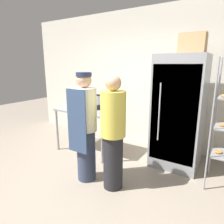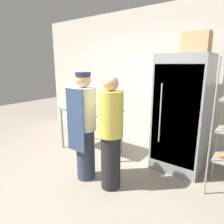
{
  "view_description": "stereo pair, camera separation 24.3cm",
  "coord_description": "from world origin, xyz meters",
  "px_view_note": "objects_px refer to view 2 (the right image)",
  "views": [
    {
      "loc": [
        1.55,
        -1.81,
        1.72
      ],
      "look_at": [
        -0.02,
        0.7,
        1.01
      ],
      "focal_mm": 32.0,
      "sensor_mm": 36.0,
      "label": 1
    },
    {
      "loc": [
        1.75,
        -1.68,
        1.72
      ],
      "look_at": [
        -0.02,
        0.7,
        1.01
      ],
      "focal_mm": 32.0,
      "sensor_mm": 36.0,
      "label": 2
    }
  ],
  "objects_px": {
    "donut_box": "(85,105)",
    "person_customer": "(111,133)",
    "refrigerator": "(182,114)",
    "blender_pitcher": "(101,103)",
    "person_baker": "(84,126)",
    "cardboard_storage_box": "(196,43)"
  },
  "relations": [
    {
      "from": "donut_box",
      "to": "person_customer",
      "type": "height_order",
      "value": "person_customer"
    },
    {
      "from": "blender_pitcher",
      "to": "person_baker",
      "type": "bearing_deg",
      "value": -64.61
    },
    {
      "from": "donut_box",
      "to": "person_customer",
      "type": "xyz_separation_m",
      "value": [
        1.28,
        -0.83,
        -0.1
      ]
    },
    {
      "from": "person_baker",
      "to": "blender_pitcher",
      "type": "bearing_deg",
      "value": 115.39
    },
    {
      "from": "person_baker",
      "to": "person_customer",
      "type": "xyz_separation_m",
      "value": [
        0.46,
        0.04,
        -0.03
      ]
    },
    {
      "from": "refrigerator",
      "to": "person_baker",
      "type": "distance_m",
      "value": 1.58
    },
    {
      "from": "cardboard_storage_box",
      "to": "person_customer",
      "type": "relative_size",
      "value": 0.24
    },
    {
      "from": "cardboard_storage_box",
      "to": "refrigerator",
      "type": "bearing_deg",
      "value": -172.07
    },
    {
      "from": "person_customer",
      "to": "refrigerator",
      "type": "bearing_deg",
      "value": 63.76
    },
    {
      "from": "person_baker",
      "to": "person_customer",
      "type": "bearing_deg",
      "value": 4.85
    },
    {
      "from": "refrigerator",
      "to": "person_customer",
      "type": "height_order",
      "value": "refrigerator"
    },
    {
      "from": "blender_pitcher",
      "to": "refrigerator",
      "type": "bearing_deg",
      "value": 11.16
    },
    {
      "from": "donut_box",
      "to": "person_baker",
      "type": "height_order",
      "value": "person_baker"
    },
    {
      "from": "cardboard_storage_box",
      "to": "person_customer",
      "type": "bearing_deg",
      "value": -120.47
    },
    {
      "from": "donut_box",
      "to": "person_customer",
      "type": "distance_m",
      "value": 1.53
    },
    {
      "from": "refrigerator",
      "to": "blender_pitcher",
      "type": "height_order",
      "value": "refrigerator"
    },
    {
      "from": "refrigerator",
      "to": "cardboard_storage_box",
      "type": "xyz_separation_m",
      "value": [
        0.12,
        0.02,
        1.09
      ]
    },
    {
      "from": "person_baker",
      "to": "person_customer",
      "type": "distance_m",
      "value": 0.46
    },
    {
      "from": "donut_box",
      "to": "refrigerator",
      "type": "bearing_deg",
      "value": 9.93
    },
    {
      "from": "refrigerator",
      "to": "person_customer",
      "type": "distance_m",
      "value": 1.3
    },
    {
      "from": "donut_box",
      "to": "person_customer",
      "type": "bearing_deg",
      "value": -32.99
    },
    {
      "from": "donut_box",
      "to": "blender_pitcher",
      "type": "relative_size",
      "value": 0.88
    }
  ]
}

